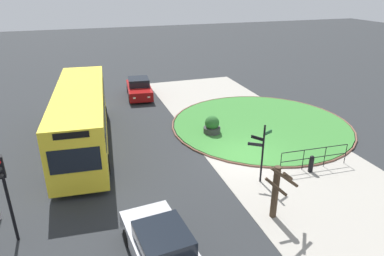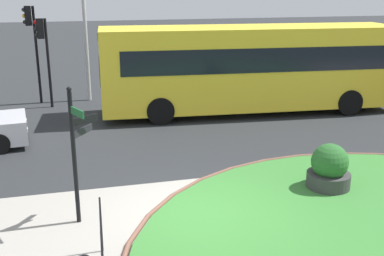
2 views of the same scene
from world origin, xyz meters
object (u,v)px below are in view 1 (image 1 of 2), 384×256
Objects in this scene: planter_near_signpost at (212,126)px; car_near_lane at (162,248)px; bollard_foreground at (311,164)px; bus_yellow at (82,116)px; traffic_light_near at (3,180)px; signpost_directional at (262,150)px; car_far_lane at (139,88)px; street_tree_bare at (277,189)px.

car_near_lane is at bearing 149.98° from planter_near_signpost.
bus_yellow is at bearing 57.37° from bollard_foreground.
traffic_light_near reaches higher than bus_yellow.
bollard_foreground is 13.51m from traffic_light_near.
bollard_foreground is 0.08× the size of bus_yellow.
signpost_directional reaches higher than car_far_lane.
signpost_directional is 10.25m from bus_yellow.
planter_near_signpost is (-9.02, -2.91, -0.16)m from car_far_lane.
street_tree_bare is (-1.72, -9.65, -1.28)m from traffic_light_near.
planter_near_signpost is (5.91, 2.99, 0.07)m from bollard_foreground.
car_near_lane is (-3.66, 5.64, -1.01)m from signpost_directional.
traffic_light_near reaches higher than planter_near_signpost.
signpost_directional is 2.81m from street_tree_bare.
traffic_light_near is 3.00× the size of planter_near_signpost.
signpost_directional is 6.01m from planter_near_signpost.
street_tree_bare is at bearing 175.57° from planter_near_signpost.
bus_yellow is at bearing 151.45° from traffic_light_near.
street_tree_bare is at bearing -84.15° from car_near_lane.
car_near_lane is 11.04m from planter_near_signpost.
signpost_directional is 2.46× the size of planter_near_signpost.
planter_near_signpost is (9.56, -5.52, -0.14)m from car_near_lane.
traffic_light_near is 1.33× the size of street_tree_bare.
car_far_lane is at bearing 17.87° from planter_near_signpost.
signpost_directional is 3.12m from bollard_foreground.
signpost_directional is at bearing 89.66° from bollard_foreground.
car_far_lane reaches higher than planter_near_signpost.
bollard_foreground is 12.63m from bus_yellow.
bollard_foreground is 0.20× the size of car_far_lane.
street_tree_bare is (-17.60, -2.24, 0.66)m from car_far_lane.
street_tree_bare reaches higher than car_far_lane.
car_near_lane is (-3.65, 8.51, 0.20)m from bollard_foreground.
planter_near_signpost is (-0.86, -7.60, -1.25)m from bus_yellow.
car_near_lane is 3.77× the size of planter_near_signpost.
planter_near_signpost is 0.45× the size of street_tree_bare.
bus_yellow is (6.76, 7.71, 0.10)m from signpost_directional.
bollard_foreground is 0.20× the size of car_near_lane.
planter_near_signpost is (6.85, -10.31, -2.10)m from traffic_light_near.
traffic_light_near is at bearing -14.82° from bus_yellow.
traffic_light_near is at bearing 94.06° from bollard_foreground.
car_far_lane is at bearing 11.45° from signpost_directional.
car_near_lane is (-10.42, -2.07, -1.12)m from bus_yellow.
car_far_lane reaches higher than bollard_foreground.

